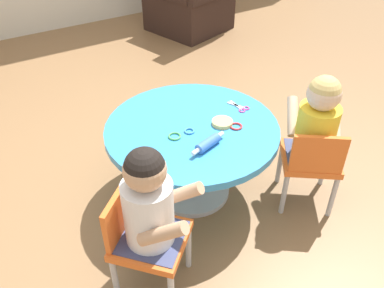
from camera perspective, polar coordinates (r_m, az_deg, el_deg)
ground_plane at (r=2.47m, az=0.00°, el=-6.51°), size 10.00×10.00×0.00m
craft_table at (r=2.23m, az=0.00°, el=0.24°), size 0.93×0.93×0.47m
child_chair_left at (r=1.84m, az=-6.75°, el=-12.70°), size 0.42×0.42×0.54m
seated_child_left at (r=1.66m, az=-6.01°, el=-7.97°), size 0.43×0.44×0.51m
child_chair_right at (r=2.29m, az=16.21°, el=-2.22°), size 0.42×0.42×0.54m
seated_child_right at (r=2.19m, az=17.06°, el=3.02°), size 0.42×0.44×0.51m
armchair_dark at (r=4.52m, az=0.11°, el=19.19°), size 0.88×0.89×0.85m
rolling_pin at (r=2.01m, az=2.24°, el=0.11°), size 0.23×0.09×0.05m
craft_scissors at (r=2.34m, az=6.75°, el=5.05°), size 0.08×0.14×0.01m
playdough_blob_0 at (r=2.19m, az=4.24°, el=3.00°), size 0.11×0.11×0.02m
cookie_cutter_0 at (r=2.13m, az=-0.38°, el=1.82°), size 0.06×0.06×0.01m
cookie_cutter_1 at (r=2.18m, az=6.14°, el=2.46°), size 0.07×0.07×0.01m
cookie_cutter_2 at (r=2.09m, az=-2.42°, el=1.09°), size 0.07×0.07×0.01m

